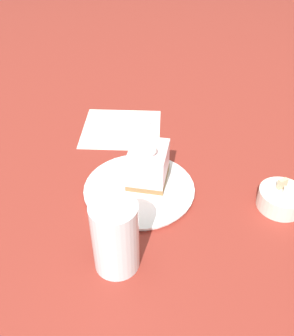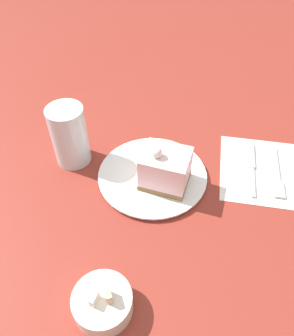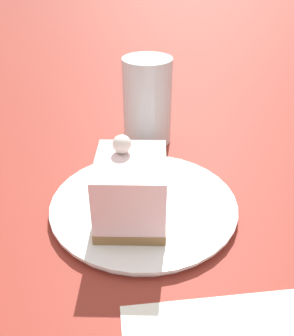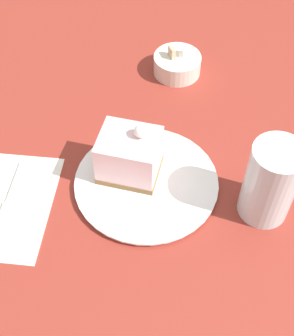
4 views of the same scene
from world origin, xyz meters
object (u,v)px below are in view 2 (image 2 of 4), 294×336
Objects in this scene: cake_slice at (165,169)px; fork at (277,176)px; plate at (152,175)px; drinking_glass at (69,136)px; knife at (252,163)px; sugar_bowl at (103,303)px.

cake_slice is 0.25m from fork.
drinking_glass reaches higher than plate.
sugar_bowl is (0.31, 0.32, 0.01)m from knife.
cake_slice is 0.22m from drinking_glass.
plate is 1.70× the size of drinking_glass.
sugar_bowl is at bearing 105.85° from drinking_glass.
sugar_bowl is at bearing 85.75° from cake_slice.
cake_slice reaches higher than fork.
cake_slice is at bearing 157.88° from drinking_glass.
cake_slice reaches higher than knife.
sugar_bowl reaches higher than plate.
drinking_glass is at bearing 7.86° from knife.
drinking_glass is at bearing -18.60° from plate.
knife is (0.05, -0.04, -0.00)m from fork.
fork is at bearing 150.83° from knife.
plate is 0.20m from drinking_glass.
drinking_glass reaches higher than cake_slice.
plate is at bearing 161.40° from drinking_glass.
knife is at bearing -29.17° from fork.
plate is 1.53× the size of fork.
fork is (-0.25, -0.02, -0.05)m from cake_slice.
fork and knife have the same top height.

